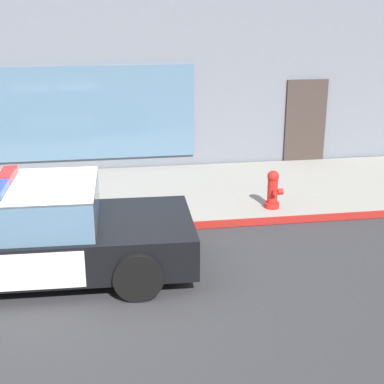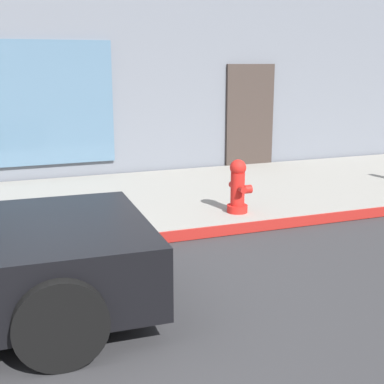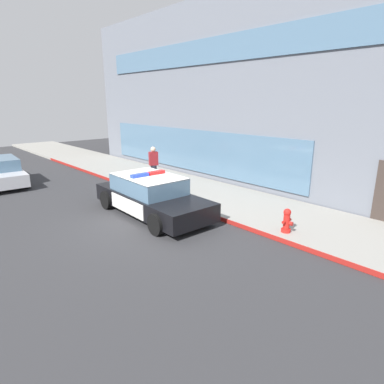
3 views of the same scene
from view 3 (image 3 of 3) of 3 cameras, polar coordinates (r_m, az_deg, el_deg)
The scene contains 7 objects.
ground at distance 10.77m, azimuth -7.14°, elevation -5.61°, with size 48.00×48.00×0.00m, color #303033.
sidewalk at distance 13.08m, azimuth 6.11°, elevation -1.34°, with size 48.00×3.57×0.15m, color gray.
curb_red_paint at distance 11.85m, azimuth 0.29°, elevation -3.07°, with size 28.80×0.04×0.14m, color maroon.
storefront_building at distance 18.17m, azimuth 15.65°, elevation 16.20°, with size 22.70×8.22×8.44m.
police_cruiser at distance 11.50m, azimuth -7.23°, elevation -0.63°, with size 4.99×2.23×1.49m.
fire_hydrant at distance 9.94m, azimuth 16.33°, elevation -4.89°, with size 0.34×0.39×0.73m.
pedestrian_on_sidewalk at distance 15.32m, azimuth -6.77°, elevation 4.78°, with size 0.39×0.47×1.71m.
Camera 3 is at (8.25, -5.72, 3.90)m, focal length 30.32 mm.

